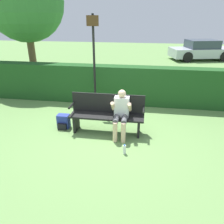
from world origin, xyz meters
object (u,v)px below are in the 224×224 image
at_px(signpost, 94,59).
at_px(parked_car, 201,50).
at_px(person_seated, 121,112).
at_px(tree, 24,2).
at_px(backpack, 63,122).
at_px(water_bottle, 124,149).
at_px(park_bench, 107,113).

distance_m(signpost, parked_car, 10.75).
distance_m(person_seated, parked_car, 11.77).
xyz_separation_m(person_seated, tree, (-4.35, 4.11, 2.62)).
bearing_deg(backpack, tree, 125.03).
height_order(person_seated, water_bottle, person_seated).
bearing_deg(park_bench, backpack, -179.70).
distance_m(water_bottle, parked_car, 12.49).
height_order(signpost, tree, tree).
distance_m(park_bench, water_bottle, 1.18).
xyz_separation_m(park_bench, parked_car, (4.52, 10.86, 0.11)).
bearing_deg(parked_car, person_seated, -125.19).
xyz_separation_m(water_bottle, signpost, (-1.21, 2.46, 1.50)).
bearing_deg(tree, person_seated, -43.37).
relative_size(backpack, parked_car, 0.09).
height_order(park_bench, signpost, signpost).
height_order(backpack, tree, tree).
xyz_separation_m(person_seated, signpost, (-1.03, 1.65, 0.96)).
xyz_separation_m(backpack, water_bottle, (1.75, -0.96, -0.07)).
xyz_separation_m(backpack, tree, (-2.78, 3.97, 3.09)).
height_order(parked_car, tree, tree).
bearing_deg(tree, signpost, -36.55).
bearing_deg(person_seated, parked_car, 69.36).
xyz_separation_m(park_bench, backpack, (-1.20, -0.01, -0.33)).
distance_m(park_bench, signpost, 1.97).
distance_m(backpack, water_bottle, 2.00).
distance_m(backpack, tree, 5.75).
bearing_deg(signpost, person_seated, -58.00).
height_order(water_bottle, signpost, signpost).
distance_m(park_bench, person_seated, 0.43).
distance_m(person_seated, tree, 6.54).
distance_m(parked_car, tree, 11.27).
relative_size(backpack, tree, 0.08).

